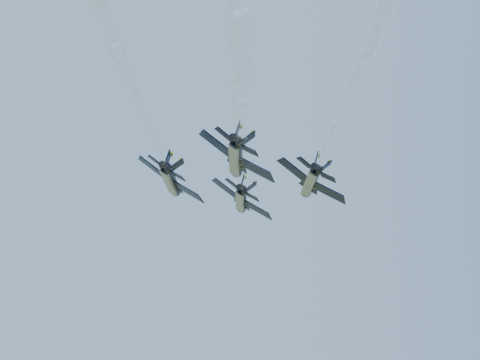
{
  "coord_description": "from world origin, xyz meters",
  "views": [
    {
      "loc": [
        -0.25,
        -87.03,
        73.52
      ],
      "look_at": [
        -3.92,
        -1.92,
        102.91
      ],
      "focal_mm": 40.0,
      "sensor_mm": 36.0,
      "label": 1
    }
  ],
  "objects_px": {
    "jet_right": "(310,183)",
    "jet_lead": "(242,200)",
    "jet_left": "(171,181)",
    "jet_slot": "(236,159)"
  },
  "relations": [
    {
      "from": "jet_right",
      "to": "jet_lead",
      "type": "bearing_deg",
      "value": 137.87
    },
    {
      "from": "jet_lead",
      "to": "jet_right",
      "type": "relative_size",
      "value": 1.0
    },
    {
      "from": "jet_left",
      "to": "jet_right",
      "type": "height_order",
      "value": "same"
    },
    {
      "from": "jet_lead",
      "to": "jet_right",
      "type": "height_order",
      "value": "same"
    },
    {
      "from": "jet_left",
      "to": "jet_lead",
      "type": "bearing_deg",
      "value": 42.56
    },
    {
      "from": "jet_right",
      "to": "jet_slot",
      "type": "height_order",
      "value": "same"
    },
    {
      "from": "jet_left",
      "to": "jet_slot",
      "type": "xyz_separation_m",
      "value": [
        11.18,
        -9.67,
        0.0
      ]
    },
    {
      "from": "jet_right",
      "to": "jet_slot",
      "type": "bearing_deg",
      "value": -138.78
    },
    {
      "from": "jet_right",
      "to": "jet_slot",
      "type": "distance_m",
      "value": 16.32
    },
    {
      "from": "jet_lead",
      "to": "jet_left",
      "type": "bearing_deg",
      "value": -137.44
    }
  ]
}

